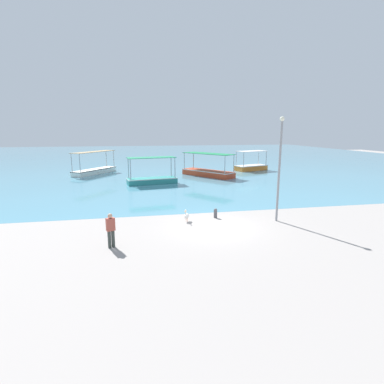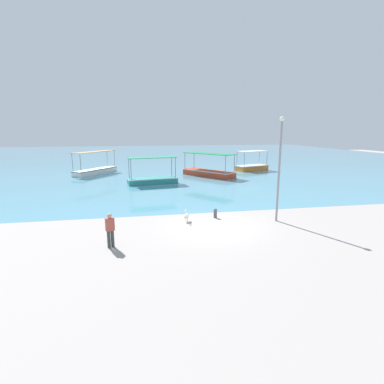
{
  "view_description": "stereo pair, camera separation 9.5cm",
  "coord_description": "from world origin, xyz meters",
  "px_view_note": "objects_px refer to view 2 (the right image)",
  "views": [
    {
      "loc": [
        -4.45,
        -16.15,
        5.54
      ],
      "look_at": [
        -0.48,
        4.46,
        1.19
      ],
      "focal_mm": 28.0,
      "sensor_mm": 36.0,
      "label": 1
    },
    {
      "loc": [
        -4.35,
        -16.17,
        5.54
      ],
      "look_at": [
        -0.48,
        4.46,
        1.19
      ],
      "focal_mm": 28.0,
      "sensor_mm": 36.0,
      "label": 2
    }
  ],
  "objects_px": {
    "fishing_boat_near_left": "(152,179)",
    "fishing_boat_near_right": "(252,167)",
    "fishing_boat_outer": "(95,170)",
    "mooring_bollard": "(215,213)",
    "pelican": "(186,216)",
    "fishing_boat_center": "(208,172)",
    "fisherman_standing": "(110,229)",
    "lamp_post": "(279,164)"
  },
  "relations": [
    {
      "from": "fishing_boat_outer",
      "to": "fishing_boat_center",
      "type": "xyz_separation_m",
      "value": [
        13.88,
        -4.62,
        0.01
      ]
    },
    {
      "from": "fishing_boat_near_left",
      "to": "mooring_bollard",
      "type": "xyz_separation_m",
      "value": [
        3.24,
        -13.45,
        -0.18
      ]
    },
    {
      "from": "fishing_boat_near_left",
      "to": "fishing_boat_near_right",
      "type": "height_order",
      "value": "fishing_boat_near_left"
    },
    {
      "from": "fishing_boat_near_left",
      "to": "lamp_post",
      "type": "distance_m",
      "value": 16.55
    },
    {
      "from": "fishing_boat_near_right",
      "to": "mooring_bollard",
      "type": "height_order",
      "value": "fishing_boat_near_right"
    },
    {
      "from": "fishing_boat_center",
      "to": "fishing_boat_near_right",
      "type": "xyz_separation_m",
      "value": [
        7.23,
        4.04,
        0.0
      ]
    },
    {
      "from": "pelican",
      "to": "lamp_post",
      "type": "height_order",
      "value": "lamp_post"
    },
    {
      "from": "fishing_boat_outer",
      "to": "fishing_boat_near_right",
      "type": "relative_size",
      "value": 1.32
    },
    {
      "from": "mooring_bollard",
      "to": "fishing_boat_near_right",
      "type": "bearing_deg",
      "value": 62.82
    },
    {
      "from": "lamp_post",
      "to": "mooring_bollard",
      "type": "height_order",
      "value": "lamp_post"
    },
    {
      "from": "fishing_boat_center",
      "to": "pelican",
      "type": "height_order",
      "value": "fishing_boat_center"
    },
    {
      "from": "pelican",
      "to": "mooring_bollard",
      "type": "distance_m",
      "value": 2.02
    },
    {
      "from": "fishing_boat_near_left",
      "to": "lamp_post",
      "type": "relative_size",
      "value": 0.85
    },
    {
      "from": "fishing_boat_center",
      "to": "pelican",
      "type": "xyz_separation_m",
      "value": [
        -5.78,
        -17.93,
        -0.16
      ]
    },
    {
      "from": "pelican",
      "to": "lamp_post",
      "type": "distance_m",
      "value": 6.42
    },
    {
      "from": "fishing_boat_center",
      "to": "pelican",
      "type": "relative_size",
      "value": 8.49
    },
    {
      "from": "fishing_boat_near_right",
      "to": "pelican",
      "type": "height_order",
      "value": "fishing_boat_near_right"
    },
    {
      "from": "fishing_boat_near_left",
      "to": "fishing_boat_center",
      "type": "height_order",
      "value": "fishing_boat_center"
    },
    {
      "from": "lamp_post",
      "to": "mooring_bollard",
      "type": "bearing_deg",
      "value": 159.31
    },
    {
      "from": "mooring_bollard",
      "to": "fisherman_standing",
      "type": "bearing_deg",
      "value": -148.14
    },
    {
      "from": "mooring_bollard",
      "to": "fisherman_standing",
      "type": "xyz_separation_m",
      "value": [
        -6.22,
        -3.87,
        0.58
      ]
    },
    {
      "from": "lamp_post",
      "to": "fishing_boat_near_right",
      "type": "bearing_deg",
      "value": 71.86
    },
    {
      "from": "fishing_boat_near_left",
      "to": "pelican",
      "type": "distance_m",
      "value": 13.97
    },
    {
      "from": "fishing_boat_center",
      "to": "lamp_post",
      "type": "xyz_separation_m",
      "value": [
        -0.25,
        -18.8,
        2.99
      ]
    },
    {
      "from": "fishing_boat_near_left",
      "to": "pelican",
      "type": "xyz_separation_m",
      "value": [
        1.27,
        -13.92,
        -0.14
      ]
    },
    {
      "from": "pelican",
      "to": "mooring_bollard",
      "type": "xyz_separation_m",
      "value": [
        1.97,
        0.47,
        -0.05
      ]
    },
    {
      "from": "fisherman_standing",
      "to": "lamp_post",
      "type": "bearing_deg",
      "value": 14.48
    },
    {
      "from": "fishing_boat_near_left",
      "to": "fishing_boat_outer",
      "type": "xyz_separation_m",
      "value": [
        -6.83,
        8.63,
        0.01
      ]
    },
    {
      "from": "fishing_boat_near_right",
      "to": "mooring_bollard",
      "type": "xyz_separation_m",
      "value": [
        -11.04,
        -21.49,
        -0.21
      ]
    },
    {
      "from": "fishing_boat_center",
      "to": "fisherman_standing",
      "type": "bearing_deg",
      "value": -115.2
    },
    {
      "from": "fishing_boat_center",
      "to": "fisherman_standing",
      "type": "height_order",
      "value": "fishing_boat_center"
    },
    {
      "from": "fishing_boat_near_right",
      "to": "lamp_post",
      "type": "relative_size",
      "value": 0.78
    },
    {
      "from": "pelican",
      "to": "mooring_bollard",
      "type": "bearing_deg",
      "value": 13.42
    },
    {
      "from": "fisherman_standing",
      "to": "fishing_boat_near_left",
      "type": "bearing_deg",
      "value": 80.22
    },
    {
      "from": "fisherman_standing",
      "to": "fishing_boat_center",
      "type": "bearing_deg",
      "value": 64.8
    },
    {
      "from": "fishing_boat_near_left",
      "to": "fisherman_standing",
      "type": "relative_size",
      "value": 3.18
    },
    {
      "from": "fishing_boat_outer",
      "to": "fishing_boat_center",
      "type": "bearing_deg",
      "value": -18.41
    },
    {
      "from": "fishing_boat_near_left",
      "to": "fishing_boat_center",
      "type": "relative_size",
      "value": 0.79
    },
    {
      "from": "fishing_boat_outer",
      "to": "fisherman_standing",
      "type": "xyz_separation_m",
      "value": [
        3.85,
        -25.95,
        0.38
      ]
    },
    {
      "from": "fisherman_standing",
      "to": "pelican",
      "type": "bearing_deg",
      "value": 38.6
    },
    {
      "from": "fishing_boat_near_left",
      "to": "fishing_boat_near_right",
      "type": "bearing_deg",
      "value": 29.41
    },
    {
      "from": "fishing_boat_outer",
      "to": "mooring_bollard",
      "type": "height_order",
      "value": "fishing_boat_outer"
    }
  ]
}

